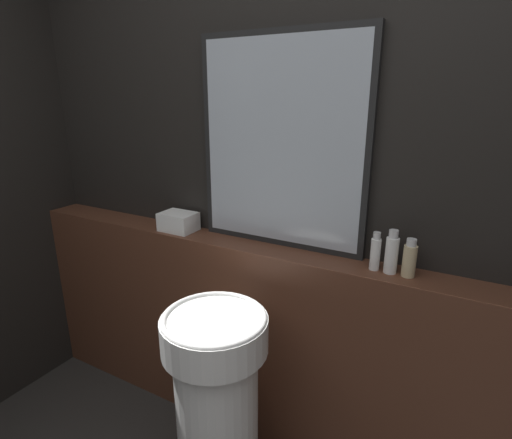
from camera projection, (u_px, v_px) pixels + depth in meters
name	position (u px, v px, depth m)	size (l,w,h in m)	color
wall_back	(290.00, 185.00, 1.73)	(8.00, 0.06, 2.50)	black
vanity_counter	(276.00, 349.00, 1.86)	(2.83, 0.18, 0.99)	#512D1E
pedestal_sink	(217.00, 405.00, 1.56)	(0.40, 0.40, 0.86)	white
mirror	(281.00, 144.00, 1.65)	(0.75, 0.03, 0.88)	black
towel_stack	(178.00, 222.00, 1.95)	(0.17, 0.13, 0.09)	white
shampoo_bottle	(375.00, 252.00, 1.50)	(0.04, 0.04, 0.15)	white
conditioner_bottle	(392.00, 253.00, 1.47)	(0.05, 0.05, 0.17)	white
lotion_bottle	(410.00, 259.00, 1.45)	(0.05, 0.05, 0.14)	#C6B284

